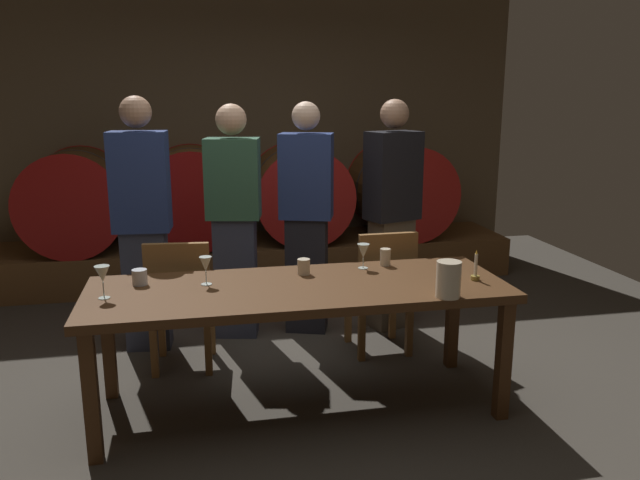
% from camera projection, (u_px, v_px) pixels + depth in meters
% --- Properties ---
extents(ground_plane, '(7.29, 7.29, 0.00)m').
position_uv_depth(ground_plane, '(290.00, 392.00, 3.83)').
color(ground_plane, '#3F3A33').
extents(back_wall, '(5.61, 0.24, 2.74)m').
position_uv_depth(back_wall, '(242.00, 133.00, 6.43)').
color(back_wall, brown).
rests_on(back_wall, ground).
extents(barrel_shelf, '(5.05, 0.90, 0.37)m').
position_uv_depth(barrel_shelf, '(250.00, 259.00, 6.17)').
color(barrel_shelf, brown).
rests_on(barrel_shelf, ground).
extents(wine_barrel_far_left, '(0.92, 0.89, 0.92)m').
position_uv_depth(wine_barrel_far_left, '(76.00, 200.00, 5.72)').
color(wine_barrel_far_left, '#513319').
rests_on(wine_barrel_far_left, barrel_shelf).
extents(wine_barrel_center_left, '(0.92, 0.89, 0.92)m').
position_uv_depth(wine_barrel_center_left, '(191.00, 197.00, 5.92)').
color(wine_barrel_center_left, brown).
rests_on(wine_barrel_center_left, barrel_shelf).
extents(wine_barrel_center_right, '(0.92, 0.89, 0.92)m').
position_uv_depth(wine_barrel_center_right, '(299.00, 193.00, 6.12)').
color(wine_barrel_center_right, brown).
rests_on(wine_barrel_center_right, barrel_shelf).
extents(wine_barrel_far_right, '(0.92, 0.89, 0.92)m').
position_uv_depth(wine_barrel_far_right, '(400.00, 190.00, 6.33)').
color(wine_barrel_far_right, brown).
rests_on(wine_barrel_far_right, barrel_shelf).
extents(dining_table, '(2.32, 0.82, 0.74)m').
position_uv_depth(dining_table, '(299.00, 297.00, 3.51)').
color(dining_table, '#4C2D16').
rests_on(dining_table, ground).
extents(chair_left, '(0.44, 0.44, 0.88)m').
position_uv_depth(chair_left, '(181.00, 299.00, 4.04)').
color(chair_left, brown).
rests_on(chair_left, ground).
extents(chair_right, '(0.41, 0.41, 0.88)m').
position_uv_depth(chair_right, '(382.00, 286.00, 4.31)').
color(chair_right, brown).
rests_on(chair_right, ground).
extents(guest_far_left, '(0.40, 0.27, 1.76)m').
position_uv_depth(guest_far_left, '(143.00, 223.00, 4.32)').
color(guest_far_left, '#33384C').
rests_on(guest_far_left, ground).
extents(guest_center_left, '(0.42, 0.31, 1.70)m').
position_uv_depth(guest_center_left, '(234.00, 220.00, 4.56)').
color(guest_center_left, '#33384C').
rests_on(guest_center_left, ground).
extents(guest_center_right, '(0.44, 0.35, 1.72)m').
position_uv_depth(guest_center_right, '(306.00, 217.00, 4.66)').
color(guest_center_right, black).
rests_on(guest_center_right, ground).
extents(guest_far_right, '(0.44, 0.35, 1.73)m').
position_uv_depth(guest_far_right, '(392.00, 214.00, 4.73)').
color(guest_far_right, brown).
rests_on(guest_far_right, ground).
extents(candle_center, '(0.05, 0.05, 0.18)m').
position_uv_depth(candle_center, '(475.00, 272.00, 3.59)').
color(candle_center, olive).
rests_on(candle_center, dining_table).
extents(pitcher, '(0.13, 0.13, 0.19)m').
position_uv_depth(pitcher, '(448.00, 279.00, 3.28)').
color(pitcher, beige).
rests_on(pitcher, dining_table).
extents(wine_glass_left, '(0.08, 0.08, 0.17)m').
position_uv_depth(wine_glass_left, '(102.00, 275.00, 3.25)').
color(wine_glass_left, silver).
rests_on(wine_glass_left, dining_table).
extents(wine_glass_center, '(0.07, 0.07, 0.16)m').
position_uv_depth(wine_glass_center, '(206.00, 265.00, 3.48)').
color(wine_glass_center, silver).
rests_on(wine_glass_center, dining_table).
extents(wine_glass_right, '(0.07, 0.07, 0.15)m').
position_uv_depth(wine_glass_right, '(363.00, 252.00, 3.81)').
color(wine_glass_right, silver).
rests_on(wine_glass_right, dining_table).
extents(cup_left, '(0.08, 0.08, 0.09)m').
position_uv_depth(cup_left, '(140.00, 277.00, 3.50)').
color(cup_left, silver).
rests_on(cup_left, dining_table).
extents(cup_center, '(0.07, 0.07, 0.09)m').
position_uv_depth(cup_center, '(304.00, 267.00, 3.70)').
color(cup_center, beige).
rests_on(cup_center, dining_table).
extents(cup_right, '(0.06, 0.06, 0.11)m').
position_uv_depth(cup_right, '(385.00, 257.00, 3.89)').
color(cup_right, beige).
rests_on(cup_right, dining_table).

